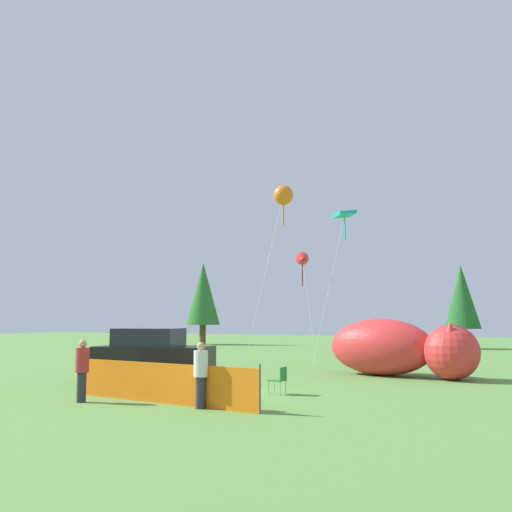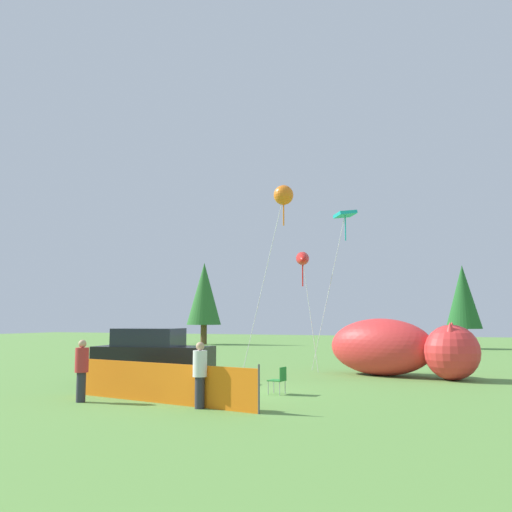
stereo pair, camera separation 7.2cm
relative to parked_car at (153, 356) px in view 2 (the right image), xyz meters
The scene contains 12 objects.
ground_plane 3.24m from the parked_car, 16.47° to the right, with size 120.00×120.00×0.00m, color #609342.
parked_car is the anchor object (origin of this frame).
folding_chair 5.26m from the parked_car, ahead, with size 0.51×0.51×0.84m.
inflatable_cat 9.82m from the parked_car, 38.07° to the left, with size 6.37×3.59×2.33m.
safety_fence 4.66m from the parked_car, 55.27° to the right, with size 6.64×1.33×1.21m.
spectator_in_white_shirt 5.98m from the parked_car, 45.50° to the right, with size 0.37×0.37×1.72m.
spectator_in_grey_shirt 4.56m from the parked_car, 82.99° to the right, with size 0.38×0.38×1.74m.
kite_teal_diamond 12.20m from the parked_car, 62.14° to the left, with size 1.89×2.39×7.57m.
kite_red_lizard 9.08m from the parked_car, 65.85° to the left, with size 1.66×2.67×5.63m.
kite_orange_flower 8.60m from the parked_car, 52.65° to the left, with size 1.59×2.20×7.93m.
horizon_tree_east 30.98m from the parked_car, 72.44° to the left, with size 2.72×2.72×6.48m.
horizon_tree_northeast 31.29m from the parked_car, 114.30° to the left, with size 3.10×3.10×7.39m.
Camera 2 is at (8.39, -16.87, 2.35)m, focal length 40.00 mm.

